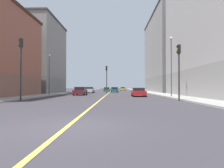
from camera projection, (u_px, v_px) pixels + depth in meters
ground_plane at (68, 126)px, 6.97m from camera, size 400.00×400.00×0.00m
sidewalk_left at (145, 91)px, 55.74m from camera, size 3.07×168.00×0.15m
sidewalk_right at (76, 91)px, 56.17m from camera, size 3.07×168.00×0.15m
lane_center_stripe at (110, 92)px, 55.95m from camera, size 0.16×154.00×0.01m
building_left_mid at (170, 54)px, 53.78m from camera, size 10.40×25.60×20.97m
building_right_midblock at (36, 57)px, 44.12m from camera, size 10.40×14.86×16.32m
traffic_light_left_near at (179, 64)px, 19.44m from camera, size 0.40×0.32×5.59m
traffic_light_right_near at (21, 61)px, 19.79m from camera, size 0.40×0.32×6.30m
traffic_light_median_far at (107, 76)px, 39.34m from camera, size 0.40×0.32×5.61m
street_lamp_left_near at (171, 61)px, 25.72m from camera, size 0.36×0.36×7.85m
street_lamp_right_near at (49, 70)px, 31.05m from camera, size 0.36×0.36×6.44m
car_green at (107, 89)px, 60.17m from camera, size 1.97×4.33×1.24m
car_yellow at (123, 89)px, 74.93m from camera, size 2.01×4.61×1.28m
car_teal at (114, 90)px, 50.87m from camera, size 2.01×4.46×1.31m
car_maroon at (80, 91)px, 33.18m from camera, size 1.91×4.09×1.39m
car_red at (138, 92)px, 28.49m from camera, size 1.94×3.93×1.26m
car_white at (90, 90)px, 45.55m from camera, size 1.86×4.41×1.37m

